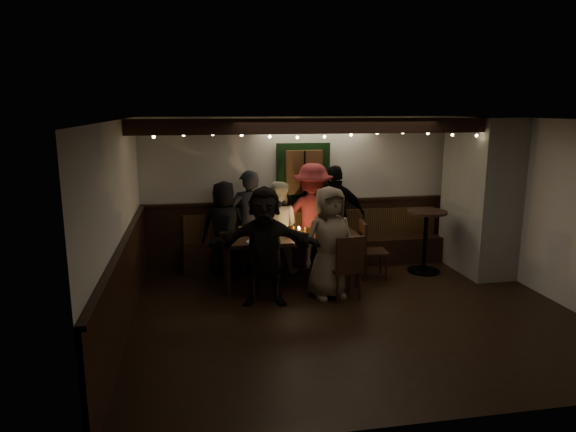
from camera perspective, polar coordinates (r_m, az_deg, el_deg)
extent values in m
cube|color=black|center=(7.18, 7.33, -10.72)|extent=(6.00, 5.00, 0.01)
cube|color=black|center=(6.63, 7.94, 10.59)|extent=(6.00, 5.00, 0.01)
cube|color=white|center=(9.16, 2.82, 2.83)|extent=(6.00, 0.01, 2.60)
cube|color=white|center=(6.53, -18.35, -1.50)|extent=(0.01, 5.00, 2.60)
cube|color=white|center=(8.21, 28.00, 0.37)|extent=(0.01, 5.00, 2.60)
cube|color=black|center=(9.28, 2.82, -1.78)|extent=(6.00, 0.05, 1.10)
cube|color=black|center=(6.73, -17.68, -7.71)|extent=(0.05, 5.00, 1.10)
cube|color=gray|center=(9.23, 20.55, 2.15)|extent=(0.70, 1.40, 2.60)
cube|color=black|center=(9.13, 3.15, -4.12)|extent=(4.60, 0.45, 0.45)
cube|color=#352411|center=(9.18, 2.92, -0.96)|extent=(4.60, 0.06, 0.50)
cube|color=black|center=(9.00, 1.69, 4.93)|extent=(0.95, 0.04, 1.00)
cube|color=#352411|center=(8.95, 1.78, 4.89)|extent=(0.64, 0.12, 0.76)
cube|color=black|center=(7.59, 5.53, 9.94)|extent=(6.00, 0.16, 0.22)
sphere|color=#FFE599|center=(7.31, -14.69, 8.51)|extent=(0.04, 0.04, 0.04)
sphere|color=#FFE599|center=(7.29, -11.53, 8.83)|extent=(0.04, 0.04, 0.04)
sphere|color=#FFE599|center=(7.29, -8.35, 8.99)|extent=(0.04, 0.04, 0.04)
sphere|color=#FFE599|center=(7.32, -5.18, 8.95)|extent=(0.04, 0.04, 0.04)
sphere|color=#FFE599|center=(7.37, -2.04, 8.81)|extent=(0.04, 0.04, 0.04)
sphere|color=#FFE599|center=(7.44, 1.04, 8.72)|extent=(0.04, 0.04, 0.04)
sphere|color=#FFE599|center=(7.53, 4.07, 8.78)|extent=(0.04, 0.04, 0.04)
sphere|color=#FFE599|center=(7.63, 7.02, 8.94)|extent=(0.04, 0.04, 0.04)
sphere|color=#FFE599|center=(7.76, 9.88, 9.07)|extent=(0.04, 0.04, 0.04)
sphere|color=#FFE599|center=(7.91, 12.64, 9.05)|extent=(0.04, 0.04, 0.04)
sphere|color=#FFE599|center=(8.07, 15.28, 8.86)|extent=(0.04, 0.04, 0.04)
sphere|color=#FFE599|center=(8.25, 17.81, 8.59)|extent=(0.04, 0.04, 0.04)
sphere|color=#FFE599|center=(8.45, 20.22, 8.38)|extent=(0.04, 0.04, 0.04)
sphere|color=#FFE599|center=(8.66, 22.53, 8.32)|extent=(0.04, 0.04, 0.04)
cube|color=black|center=(8.09, 0.25, -2.40)|extent=(2.17, 0.93, 0.06)
cylinder|color=black|center=(7.71, -6.62, -6.21)|extent=(0.07, 0.07, 0.71)
cylinder|color=black|center=(8.44, -6.97, -4.61)|extent=(0.07, 0.07, 0.71)
cylinder|color=black|center=(8.08, 7.81, -5.39)|extent=(0.07, 0.07, 0.71)
cylinder|color=black|center=(8.78, 6.26, -3.94)|extent=(0.07, 0.07, 0.71)
cylinder|color=#BF7226|center=(8.09, -5.29, -1.69)|extent=(0.07, 0.07, 0.14)
cylinder|color=#BF7226|center=(7.78, -1.94, -2.19)|extent=(0.07, 0.07, 0.14)
cylinder|color=silver|center=(8.15, -0.24, -1.54)|extent=(0.07, 0.07, 0.14)
cylinder|color=#BF7226|center=(8.03, 2.12, -1.75)|extent=(0.07, 0.07, 0.14)
cylinder|color=silver|center=(8.35, 3.92, -1.23)|extent=(0.07, 0.07, 0.14)
cylinder|color=#BF7226|center=(8.03, 5.88, -1.80)|extent=(0.07, 0.07, 0.14)
cylinder|color=white|center=(7.69, -3.67, -2.88)|extent=(0.27, 0.27, 0.02)
cube|color=#B2B2B7|center=(8.02, 0.32, -2.10)|extent=(0.17, 0.10, 0.05)
cylinder|color=#990C0C|center=(8.00, 0.10, -1.71)|extent=(0.04, 0.04, 0.17)
cylinder|color=gold|center=(8.01, 0.54, -1.69)|extent=(0.04, 0.04, 0.17)
cylinder|color=silver|center=(8.15, 1.24, -1.77)|extent=(0.05, 0.05, 0.08)
sphere|color=#FFB24C|center=(8.13, 1.24, -1.35)|extent=(0.03, 0.03, 0.03)
cube|color=black|center=(7.51, -2.52, -6.15)|extent=(0.45, 0.45, 0.04)
cube|color=black|center=(7.25, -2.51, -4.71)|extent=(0.41, 0.09, 0.47)
cylinder|color=black|center=(7.74, -1.30, -7.30)|extent=(0.04, 0.04, 0.40)
cylinder|color=black|center=(7.43, -1.19, -8.14)|extent=(0.04, 0.04, 0.40)
cylinder|color=black|center=(7.73, -3.78, -7.34)|extent=(0.04, 0.04, 0.40)
cylinder|color=black|center=(7.42, -3.77, -8.18)|extent=(0.04, 0.04, 0.40)
cube|color=black|center=(7.56, 6.24, -5.83)|extent=(0.50, 0.50, 0.04)
cube|color=black|center=(7.31, 6.95, -4.25)|extent=(0.44, 0.11, 0.50)
cylinder|color=black|center=(7.86, 6.82, -6.95)|extent=(0.04, 0.04, 0.43)
cylinder|color=black|center=(7.56, 8.00, -7.76)|extent=(0.04, 0.04, 0.43)
cylinder|color=black|center=(7.72, 4.43, -7.26)|extent=(0.04, 0.04, 0.43)
cylinder|color=black|center=(7.42, 5.53, -8.10)|extent=(0.04, 0.04, 0.43)
cube|color=black|center=(8.55, 9.50, -3.94)|extent=(0.46, 0.46, 0.04)
cube|color=black|center=(8.43, 8.30, -2.27)|extent=(0.08, 0.43, 0.48)
cylinder|color=black|center=(8.50, 10.87, -5.68)|extent=(0.04, 0.04, 0.41)
cylinder|color=black|center=(8.41, 8.61, -5.78)|extent=(0.04, 0.04, 0.41)
cylinder|color=black|center=(8.81, 10.25, -5.01)|extent=(0.04, 0.04, 0.41)
cylinder|color=black|center=(8.73, 8.07, -5.11)|extent=(0.04, 0.04, 0.41)
cylinder|color=black|center=(9.12, 14.83, -5.90)|extent=(0.54, 0.54, 0.03)
cylinder|color=black|center=(8.99, 15.00, -2.82)|extent=(0.07, 0.07, 1.04)
cylinder|color=black|center=(8.87, 15.18, 0.44)|extent=(0.67, 0.67, 0.04)
imported|color=black|center=(8.60, -7.06, -1.33)|extent=(0.80, 0.55, 1.57)
imported|color=black|center=(8.62, -4.37, -0.66)|extent=(0.68, 0.49, 1.75)
imported|color=beige|center=(8.66, -1.17, -1.21)|extent=(0.90, 0.79, 1.55)
imported|color=maroon|center=(8.80, 2.75, -0.09)|extent=(1.35, 1.08, 1.83)
imported|color=black|center=(9.00, 5.31, -0.03)|extent=(1.07, 0.51, 1.78)
imported|color=black|center=(7.24, -2.61, -3.33)|extent=(1.63, 0.77, 1.69)
imported|color=#7A6953|center=(7.49, 4.57, -2.97)|extent=(0.90, 0.68, 1.66)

